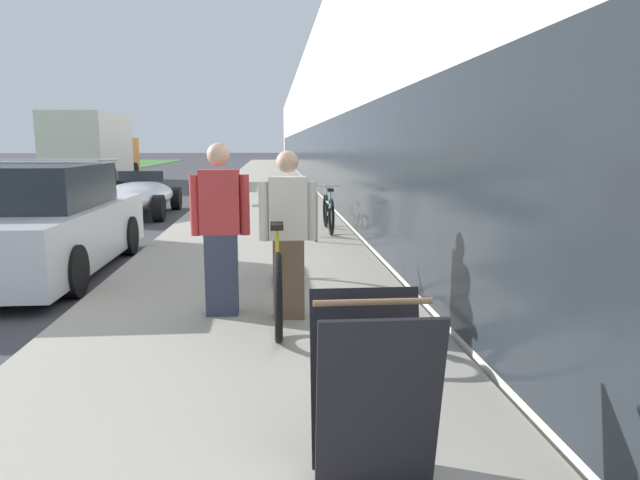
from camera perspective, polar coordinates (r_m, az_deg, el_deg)
The scene contains 12 objects.
sidewalk_slab at distance 24.75m, azimuth -5.49°, elevation 5.70°, with size 3.49×70.00×0.10m.
storefront_facade at distance 33.36m, azimuth 6.52°, elevation 11.53°, with size 10.01×70.00×5.77m.
lawn_strip at distance 31.38m, azimuth -28.64°, elevation 5.32°, with size 6.43×70.00×0.03m.
tandem_bicycle at distance 5.66m, azimuth -4.34°, elevation -2.76°, with size 0.52×2.82×0.94m.
person_rider at distance 5.24m, azimuth -3.21°, elevation 0.48°, with size 0.53×0.21×1.55m.
person_bystander at distance 5.41m, azimuth -9.91°, elevation 1.01°, with size 0.55×0.22×1.62m.
bike_rack_hoop at distance 9.67m, azimuth -0.53°, elevation 3.09°, with size 0.05×0.60×0.84m.
cruiser_bike_nearest at distance 10.61m, azimuth 0.84°, elevation 2.80°, with size 0.52×1.70×0.83m.
sandwich_board_sign at distance 2.81m, azimuth 5.20°, elevation -14.70°, with size 0.56×0.56×0.90m.
parked_sedan_curbside at distance 8.39m, azimuth -26.70°, elevation 1.38°, with size 2.00×4.22×1.51m.
vintage_roadster_curbside at distance 14.47m, azimuth -17.84°, elevation 4.15°, with size 1.69×4.09×1.05m.
moving_truck at distance 26.65m, azimuth -21.68°, elevation 8.46°, with size 2.43×6.86×2.97m.
Camera 1 is at (5.48, -3.70, 1.71)m, focal length 32.00 mm.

